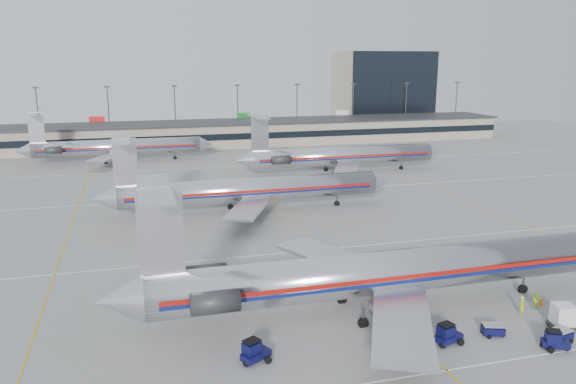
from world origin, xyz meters
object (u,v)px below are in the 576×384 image
object	(u,v)px
tug_center	(448,335)
uld_container	(563,317)
belt_loader	(393,305)
jet_foreground	(375,273)
jet_second_row	(246,190)

from	to	relation	value
tug_center	uld_container	size ratio (longest dim) A/B	1.04
uld_container	belt_loader	bearing A→B (deg)	163.41
jet_foreground	jet_second_row	bearing A→B (deg)	96.80
jet_foreground	tug_center	size ratio (longest dim) A/B	20.24
uld_container	belt_loader	xyz separation A→B (m)	(-12.34, 6.88, -0.43)
uld_container	jet_second_row	bearing A→B (deg)	125.26
tug_center	uld_container	xyz separation A→B (m)	(10.84, -0.21, 0.26)
jet_foreground	belt_loader	xyz separation A→B (m)	(1.67, -0.42, -3.09)
belt_loader	tug_center	bearing A→B (deg)	-76.74
tug_center	jet_second_row	bearing A→B (deg)	83.31
jet_foreground	jet_second_row	xyz separation A→B (m)	(-4.37, 36.62, -0.31)
jet_foreground	belt_loader	bearing A→B (deg)	-14.10
jet_second_row	tug_center	xyz separation A→B (m)	(7.54, -43.71, -2.61)
jet_foreground	jet_second_row	world-z (taller)	jet_foreground
jet_second_row	belt_loader	size ratio (longest dim) A/B	9.89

